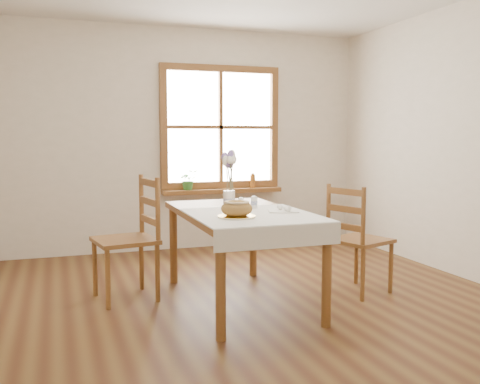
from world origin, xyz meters
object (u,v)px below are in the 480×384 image
at_px(dining_table, 240,221).
at_px(flower_vase, 229,198).
at_px(chair_left, 125,238).
at_px(chair_right, 360,238).
at_px(bread_plate, 237,217).

distance_m(dining_table, flower_vase, 0.41).
bearing_deg(dining_table, chair_left, 156.04).
bearing_deg(chair_right, flower_vase, 46.83).
relative_size(chair_left, flower_vase, 8.98).
bearing_deg(chair_right, bread_plate, 85.75).
xyz_separation_m(dining_table, bread_plate, (-0.16, -0.40, 0.10)).
bearing_deg(dining_table, bread_plate, -112.22).
bearing_deg(dining_table, flower_vase, 85.32).
bearing_deg(dining_table, chair_right, -4.00).
bearing_deg(chair_left, flower_vase, 80.07).
xyz_separation_m(chair_right, flower_vase, (-1.03, 0.46, 0.34)).
bearing_deg(chair_left, chair_right, 66.76).
bearing_deg(flower_vase, bread_plate, -103.99).
height_order(chair_left, chair_right, chair_left).
relative_size(chair_left, bread_plate, 3.82).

